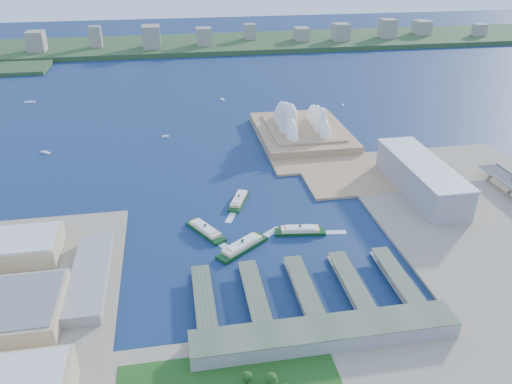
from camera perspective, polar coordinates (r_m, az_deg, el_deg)
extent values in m
plane|color=#0F2146|center=(490.31, 1.55, -6.15)|extent=(3000.00, 3000.00, 0.00)
cube|color=#A37E59|center=(737.91, 5.82, 5.87)|extent=(135.00, 220.00, 3.00)
cube|color=#2D4926|center=(1407.55, -6.60, 16.43)|extent=(2200.00, 260.00, 12.00)
cube|color=gray|center=(608.69, 18.35, 1.64)|extent=(45.00, 155.00, 35.00)
cube|color=gray|center=(385.48, 7.93, -15.76)|extent=(200.00, 28.00, 12.00)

